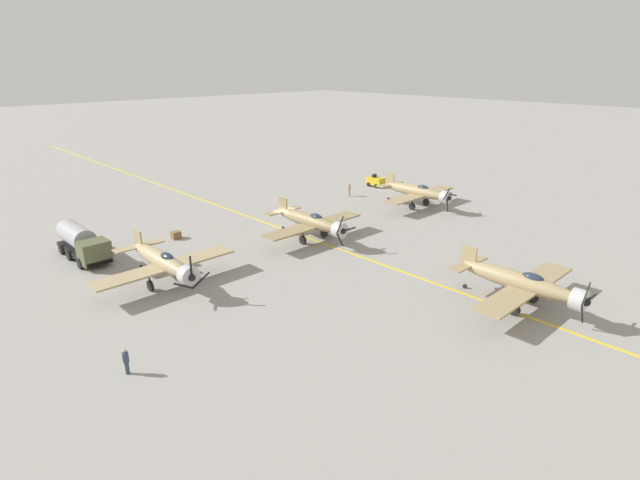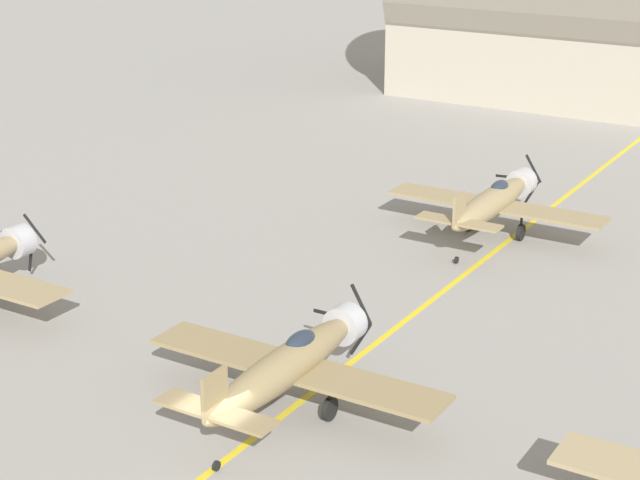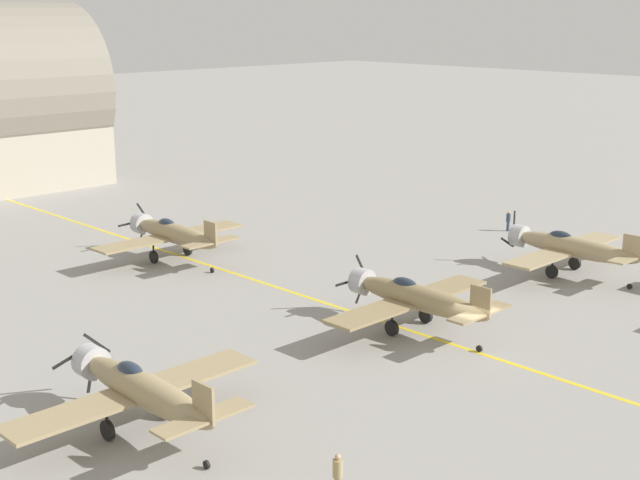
{
  "view_description": "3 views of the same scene",
  "coord_description": "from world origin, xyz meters",
  "px_view_note": "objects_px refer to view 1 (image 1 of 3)",
  "views": [
    {
      "loc": [
        33.1,
        40.25,
        17.46
      ],
      "look_at": [
        3.63,
        9.36,
        2.14
      ],
      "focal_mm": 28.0,
      "sensor_mm": 36.0,
      "label": 1
    },
    {
      "loc": [
        19.23,
        -24.91,
        19.52
      ],
      "look_at": [
        -3.97,
        13.28,
        3.29
      ],
      "focal_mm": 60.0,
      "sensor_mm": 36.0,
      "label": 2
    },
    {
      "loc": [
        -37.18,
        -26.16,
        17.76
      ],
      "look_at": [
        0.91,
        12.83,
        3.64
      ],
      "focal_mm": 50.0,
      "sensor_mm": 36.0,
      "label": 3
    }
  ],
  "objects_px": {
    "airplane_far_center": "(522,283)",
    "tow_tractor": "(375,181)",
    "airplane_mid_right": "(163,262)",
    "airplane_mid_center": "(311,221)",
    "airplane_mid_left": "(418,192)",
    "ground_crew_inspecting": "(126,360)",
    "ground_crew_walking": "(349,189)",
    "fuel_tanker": "(82,243)",
    "supply_crate_by_tanker": "(176,235)"
  },
  "relations": [
    {
      "from": "airplane_far_center",
      "to": "tow_tractor",
      "type": "bearing_deg",
      "value": -139.41
    },
    {
      "from": "airplane_far_center",
      "to": "airplane_mid_right",
      "type": "distance_m",
      "value": 28.1
    },
    {
      "from": "airplane_mid_center",
      "to": "tow_tractor",
      "type": "height_order",
      "value": "airplane_mid_center"
    },
    {
      "from": "tow_tractor",
      "to": "airplane_far_center",
      "type": "bearing_deg",
      "value": 56.35
    },
    {
      "from": "airplane_far_center",
      "to": "airplane_mid_left",
      "type": "height_order",
      "value": "same"
    },
    {
      "from": "airplane_mid_left",
      "to": "ground_crew_inspecting",
      "type": "relative_size",
      "value": 7.19
    },
    {
      "from": "airplane_mid_center",
      "to": "ground_crew_walking",
      "type": "xyz_separation_m",
      "value": [
        -15.89,
        -9.56,
        -1.04
      ]
    },
    {
      "from": "airplane_mid_center",
      "to": "airplane_mid_left",
      "type": "distance_m",
      "value": 18.12
    },
    {
      "from": "fuel_tanker",
      "to": "airplane_mid_center",
      "type": "bearing_deg",
      "value": 149.67
    },
    {
      "from": "airplane_mid_left",
      "to": "supply_crate_by_tanker",
      "type": "bearing_deg",
      "value": -16.27
    },
    {
      "from": "airplane_mid_right",
      "to": "tow_tractor",
      "type": "distance_m",
      "value": 40.35
    },
    {
      "from": "tow_tractor",
      "to": "ground_crew_inspecting",
      "type": "height_order",
      "value": "tow_tractor"
    },
    {
      "from": "airplane_mid_left",
      "to": "ground_crew_walking",
      "type": "bearing_deg",
      "value": -73.33
    },
    {
      "from": "supply_crate_by_tanker",
      "to": "airplane_far_center",
      "type": "bearing_deg",
      "value": 109.16
    },
    {
      "from": "fuel_tanker",
      "to": "supply_crate_by_tanker",
      "type": "bearing_deg",
      "value": 173.68
    },
    {
      "from": "fuel_tanker",
      "to": "ground_crew_walking",
      "type": "height_order",
      "value": "fuel_tanker"
    },
    {
      "from": "tow_tractor",
      "to": "supply_crate_by_tanker",
      "type": "height_order",
      "value": "tow_tractor"
    },
    {
      "from": "tow_tractor",
      "to": "ground_crew_walking",
      "type": "xyz_separation_m",
      "value": [
        6.9,
        1.16,
        0.18
      ]
    },
    {
      "from": "tow_tractor",
      "to": "ground_crew_walking",
      "type": "bearing_deg",
      "value": 9.57
    },
    {
      "from": "airplane_mid_left",
      "to": "ground_crew_walking",
      "type": "xyz_separation_m",
      "value": [
        2.23,
        -9.71,
        -1.04
      ]
    },
    {
      "from": "airplane_mid_right",
      "to": "fuel_tanker",
      "type": "height_order",
      "value": "airplane_mid_right"
    },
    {
      "from": "airplane_far_center",
      "to": "ground_crew_inspecting",
      "type": "relative_size",
      "value": 7.19
    },
    {
      "from": "airplane_far_center",
      "to": "tow_tractor",
      "type": "distance_m",
      "value": 39.12
    },
    {
      "from": "airplane_mid_center",
      "to": "fuel_tanker",
      "type": "bearing_deg",
      "value": -42.32
    },
    {
      "from": "airplane_far_center",
      "to": "ground_crew_walking",
      "type": "relative_size",
      "value": 6.76
    },
    {
      "from": "airplane_mid_left",
      "to": "airplane_mid_center",
      "type": "bearing_deg",
      "value": 3.25
    },
    {
      "from": "ground_crew_walking",
      "to": "airplane_far_center",
      "type": "bearing_deg",
      "value": 64.81
    },
    {
      "from": "fuel_tanker",
      "to": "ground_crew_inspecting",
      "type": "height_order",
      "value": "fuel_tanker"
    },
    {
      "from": "airplane_mid_center",
      "to": "airplane_mid_left",
      "type": "relative_size",
      "value": 1.0
    },
    {
      "from": "ground_crew_walking",
      "to": "airplane_mid_center",
      "type": "bearing_deg",
      "value": 31.02
    },
    {
      "from": "airplane_far_center",
      "to": "airplane_mid_center",
      "type": "relative_size",
      "value": 1.0
    },
    {
      "from": "airplane_mid_left",
      "to": "supply_crate_by_tanker",
      "type": "distance_m",
      "value": 29.92
    },
    {
      "from": "airplane_mid_center",
      "to": "supply_crate_by_tanker",
      "type": "bearing_deg",
      "value": -57.32
    },
    {
      "from": "tow_tractor",
      "to": "airplane_mid_left",
      "type": "bearing_deg",
      "value": 66.74
    },
    {
      "from": "airplane_far_center",
      "to": "tow_tractor",
      "type": "relative_size",
      "value": 4.62
    },
    {
      "from": "airplane_far_center",
      "to": "airplane_mid_center",
      "type": "bearing_deg",
      "value": -102.8
    },
    {
      "from": "airplane_mid_left",
      "to": "fuel_tanker",
      "type": "bearing_deg",
      "value": -13.12
    },
    {
      "from": "ground_crew_walking",
      "to": "ground_crew_inspecting",
      "type": "height_order",
      "value": "ground_crew_walking"
    },
    {
      "from": "airplane_far_center",
      "to": "airplane_mid_right",
      "type": "bearing_deg",
      "value": -67.77
    },
    {
      "from": "airplane_mid_center",
      "to": "airplane_mid_right",
      "type": "height_order",
      "value": "airplane_mid_right"
    },
    {
      "from": "airplane_mid_left",
      "to": "airplane_mid_right",
      "type": "xyz_separation_m",
      "value": [
        34.29,
        -0.47,
        0.0
      ]
    },
    {
      "from": "airplane_mid_right",
      "to": "tow_tractor",
      "type": "bearing_deg",
      "value": -158.27
    },
    {
      "from": "fuel_tanker",
      "to": "ground_crew_inspecting",
      "type": "xyz_separation_m",
      "value": [
        4.96,
        20.85,
        -0.6
      ]
    },
    {
      "from": "airplane_mid_center",
      "to": "airplane_far_center",
      "type": "bearing_deg",
      "value": 80.96
    },
    {
      "from": "airplane_far_center",
      "to": "tow_tractor",
      "type": "height_order",
      "value": "airplane_far_center"
    },
    {
      "from": "airplane_mid_center",
      "to": "ground_crew_walking",
      "type": "height_order",
      "value": "airplane_mid_center"
    },
    {
      "from": "airplane_mid_center",
      "to": "fuel_tanker",
      "type": "distance_m",
      "value": 21.9
    },
    {
      "from": "ground_crew_inspecting",
      "to": "airplane_mid_left",
      "type": "bearing_deg",
      "value": -167.07
    },
    {
      "from": "airplane_mid_left",
      "to": "airplane_mid_right",
      "type": "bearing_deg",
      "value": 2.94
    },
    {
      "from": "ground_crew_walking",
      "to": "supply_crate_by_tanker",
      "type": "bearing_deg",
      "value": -1.13
    }
  ]
}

